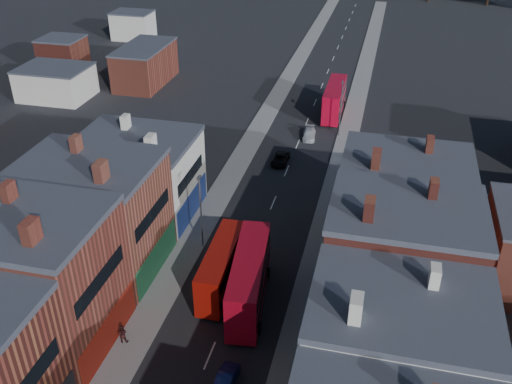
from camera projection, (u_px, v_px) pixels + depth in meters
The scene contains 11 objects.
pavement_west at pixel (241, 158), 75.22m from camera, with size 3.00×200.00×0.12m, color gray.
pavement_east at pixel (340, 169), 72.57m from camera, with size 3.00×200.00×0.12m, color gray.
lamp_post_2 at pixel (201, 207), 55.86m from camera, with size 0.25×0.70×8.12m.
lamp_post_3 at pixel (341, 105), 78.85m from camera, with size 0.25×0.70×8.12m.
bus_0 at pixel (221, 266), 51.69m from camera, with size 2.67×9.82×4.22m.
bus_1 at pixel (249, 279), 49.61m from camera, with size 3.94×11.59×4.91m.
bus_2 at pixel (334, 99), 86.70m from camera, with size 2.82×11.00×4.74m.
car_1 at pixel (225, 382), 42.41m from camera, with size 1.27×3.65×1.20m, color navy.
car_2 at pixel (280, 159), 73.79m from camera, with size 1.95×4.22×1.17m, color black.
car_3 at pixel (309, 134), 80.40m from camera, with size 1.70×4.18×1.21m, color silver.
ped_1 at pixel (122, 334), 46.21m from camera, with size 0.82×0.45×1.68m, color #3B1718.
Camera 1 is at (11.31, -14.74, 34.32)m, focal length 40.00 mm.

